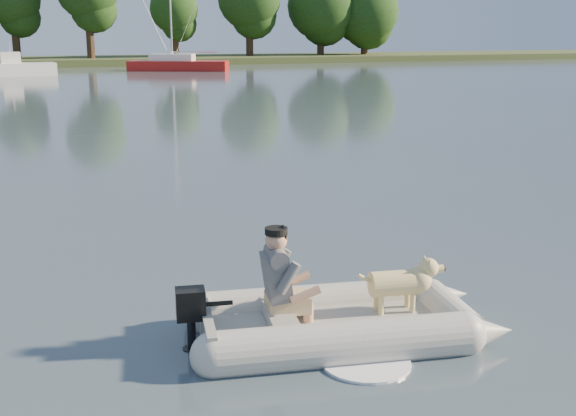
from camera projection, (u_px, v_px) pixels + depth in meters
name	position (u px, v px, depth m)	size (l,w,h in m)	color
water	(327.00, 309.00, 8.07)	(160.00, 160.00, 0.00)	#4E616A
shore_bank	(47.00, 62.00, 64.29)	(160.00, 12.00, 0.70)	#47512D
treeline	(60.00, 2.00, 62.75)	(75.85, 7.35, 9.27)	#332316
dinghy	(341.00, 287.00, 7.22)	(4.27, 2.99, 1.26)	#A5A5A0
man	(278.00, 273.00, 7.10)	(0.65, 0.56, 0.97)	#5B5C5F
dog	(395.00, 287.00, 7.39)	(0.84, 0.30, 0.56)	#D5BB7A
outboard_motor	(191.00, 322.00, 6.99)	(0.37, 0.26, 0.71)	black
motorboat	(14.00, 60.00, 48.67)	(5.52, 2.12, 2.34)	white
sailboat	(177.00, 65.00, 55.02)	(7.74, 5.15, 10.28)	#9E1612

